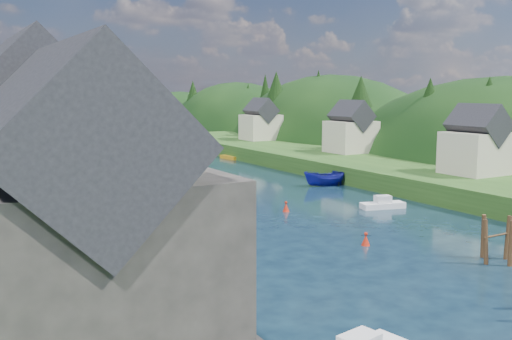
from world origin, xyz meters
TOP-DOWN VIEW (x-y plane):
  - ground at (0.00, 50.00)m, footprint 600.00×600.00m
  - hillside_right at (45.00, 75.00)m, footprint 36.00×245.56m
  - far_hills at (1.22, 174.01)m, footprint 103.00×68.00m
  - hill_trees at (0.66, 65.33)m, footprint 91.40×145.36m
  - quay_left at (-24.00, 20.00)m, footprint 12.00×110.00m
  - quayside_buildings at (-26.00, 6.39)m, footprint 8.00×35.84m
  - terrace_right at (25.00, 40.00)m, footprint 16.00×120.00m
  - right_bank_cottages at (28.00, 48.33)m, footprint 9.00×59.24m
  - piling_cluster_far at (5.59, 2.51)m, footprint 2.83×2.68m
  - channel_buoy_near at (0.20, 10.56)m, footprint 0.70×0.70m
  - channel_buoy_far at (1.56, 24.52)m, footprint 0.70×0.70m
  - moored_boats at (-3.15, 13.04)m, footprint 37.34×92.38m

SIDE VIEW (x-z plane):
  - far_hills at x=1.22m, z-range -32.80..11.20m
  - hillside_right at x=45.00m, z-range -31.41..16.59m
  - ground at x=0.00m, z-range 0.00..0.00m
  - channel_buoy_near at x=0.20m, z-range -0.07..1.03m
  - channel_buoy_far at x=1.56m, z-range -0.07..1.03m
  - moored_boats at x=-3.15m, z-range -0.53..1.97m
  - quay_left at x=-24.00m, z-range 0.00..2.00m
  - terrace_right at x=25.00m, z-range 0.00..2.40m
  - piling_cluster_far at x=5.59m, z-range -0.57..3.29m
  - right_bank_cottages at x=28.00m, z-range 1.64..10.05m
  - quayside_buildings at x=-26.00m, z-range 0.64..13.54m
  - hill_trees at x=0.66m, z-range 4.80..17.59m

